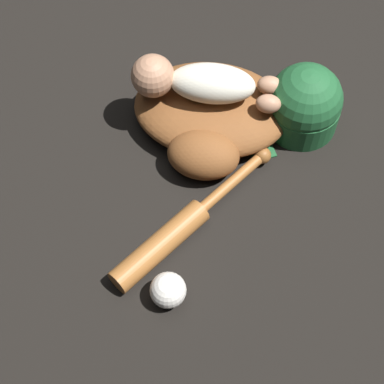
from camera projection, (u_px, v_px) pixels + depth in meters
The scene contains 6 objects.
ground_plane at pixel (212, 107), 1.59m from camera, with size 6.00×6.00×0.00m, color black.
baseball_glove at pixel (210, 116), 1.51m from camera, with size 0.39×0.35×0.10m.
baby_figure at pixel (196, 82), 1.44m from camera, with size 0.35×0.13×0.10m.
baseball_bat at pixel (177, 230), 1.39m from camera, with size 0.29×0.41×0.06m.
baseball at pixel (168, 290), 1.31m from camera, with size 0.08×0.08×0.08m.
baseball_cap at pixel (304, 105), 1.50m from camera, with size 0.25×0.22×0.17m.
Camera 1 is at (-0.16, 0.96, 1.27)m, focal length 60.00 mm.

